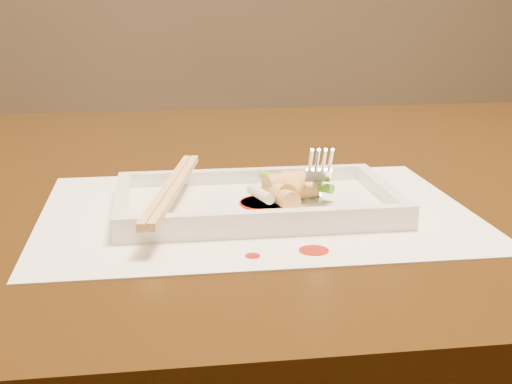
{
  "coord_description": "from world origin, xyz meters",
  "views": [
    {
      "loc": [
        -0.14,
        -0.81,
        0.95
      ],
      "look_at": [
        -0.05,
        -0.17,
        0.77
      ],
      "focal_mm": 50.0,
      "sensor_mm": 36.0,
      "label": 1
    }
  ],
  "objects": [
    {
      "name": "sauce_blob_0",
      "position": [
        -0.04,
        -0.17,
        0.76
      ],
      "size": [
        0.05,
        0.05,
        0.0
      ],
      "primitive_type": "cylinder",
      "color": "#9B1204",
      "rests_on": "plate_base"
    },
    {
      "name": "scallion_white",
      "position": [
        -0.04,
        -0.18,
        0.77
      ],
      "size": [
        0.02,
        0.04,
        0.01
      ],
      "primitive_type": "cylinder",
      "rotation": [
        1.57,
        0.0,
        0.3
      ],
      "color": "#EAEACC",
      "rests_on": "plate_base"
    },
    {
      "name": "chopstick_a",
      "position": [
        -0.13,
        -0.17,
        0.78
      ],
      "size": [
        0.05,
        0.23,
        0.01
      ],
      "primitive_type": "cube",
      "rotation": [
        0.0,
        0.0,
        -0.2
      ],
      "color": "#DDB06E",
      "rests_on": "plate_rim_near"
    },
    {
      "name": "placemat",
      "position": [
        -0.05,
        -0.17,
        0.75
      ],
      "size": [
        0.4,
        0.3,
        0.0
      ],
      "primitive_type": "cube",
      "color": "white",
      "rests_on": "table"
    },
    {
      "name": "rice_cake_3",
      "position": [
        -0.01,
        -0.16,
        0.77
      ],
      "size": [
        0.04,
        0.05,
        0.02
      ],
      "primitive_type": "cylinder",
      "rotation": [
        1.57,
        0.0,
        2.68
      ],
      "color": "#F4CD72",
      "rests_on": "plate_base"
    },
    {
      "name": "plate_rim_left",
      "position": [
        -0.17,
        -0.17,
        0.77
      ],
      "size": [
        0.01,
        0.14,
        0.01
      ],
      "primitive_type": "cube",
      "color": "white",
      "rests_on": "plate_base"
    },
    {
      "name": "plate_rim_near",
      "position": [
        -0.05,
        -0.24,
        0.77
      ],
      "size": [
        0.26,
        0.01,
        0.01
      ],
      "primitive_type": "cube",
      "color": "white",
      "rests_on": "plate_base"
    },
    {
      "name": "scallion_green",
      "position": [
        -0.0,
        -0.15,
        0.77
      ],
      "size": [
        0.06,
        0.07,
        0.01
      ],
      "primitive_type": "cylinder",
      "rotation": [
        1.57,
        0.0,
        0.73
      ],
      "color": "#47A61A",
      "rests_on": "plate_base"
    },
    {
      "name": "rice_cake_0",
      "position": [
        -0.03,
        -0.18,
        0.77
      ],
      "size": [
        0.03,
        0.05,
        0.02
      ],
      "primitive_type": "cylinder",
      "rotation": [
        1.57,
        0.0,
        0.23
      ],
      "color": "#F4CD72",
      "rests_on": "plate_base"
    },
    {
      "name": "chopstick_b",
      "position": [
        -0.12,
        -0.17,
        0.78
      ],
      "size": [
        0.05,
        0.23,
        0.01
      ],
      "primitive_type": "cube",
      "rotation": [
        0.0,
        0.0,
        -0.2
      ],
      "color": "#DDB06E",
      "rests_on": "plate_rim_near"
    },
    {
      "name": "rice_cake_4",
      "position": [
        -0.01,
        -0.15,
        0.77
      ],
      "size": [
        0.03,
        0.05,
        0.02
      ],
      "primitive_type": "cylinder",
      "rotation": [
        1.57,
        0.0,
        2.94
      ],
      "color": "#F4CD72",
      "rests_on": "plate_base"
    },
    {
      "name": "fork",
      "position": [
        0.02,
        -0.15,
        0.83
      ],
      "size": [
        0.09,
        0.1,
        0.14
      ],
      "primitive_type": null,
      "color": "silver",
      "rests_on": "plate_base"
    },
    {
      "name": "sauce_splatter_a",
      "position": [
        -0.02,
        -0.28,
        0.75
      ],
      "size": [
        0.02,
        0.02,
        0.0
      ],
      "primitive_type": "cylinder",
      "color": "#9B1204",
      "rests_on": "placemat"
    },
    {
      "name": "table",
      "position": [
        0.0,
        0.0,
        0.65
      ],
      "size": [
        1.4,
        0.9,
        0.75
      ],
      "color": "black",
      "rests_on": "ground"
    },
    {
      "name": "rice_cake_1",
      "position": [
        -0.01,
        -0.17,
        0.77
      ],
      "size": [
        0.04,
        0.02,
        0.02
      ],
      "primitive_type": "cylinder",
      "rotation": [
        1.57,
        0.0,
        1.77
      ],
      "color": "#F4CD72",
      "rests_on": "plate_base"
    },
    {
      "name": "rice_cake_2",
      "position": [
        -0.01,
        -0.18,
        0.78
      ],
      "size": [
        0.03,
        0.04,
        0.02
      ],
      "primitive_type": "cylinder",
      "rotation": [
        1.57,
        0.0,
        2.7
      ],
      "color": "#F4CD72",
      "rests_on": "plate_base"
    },
    {
      "name": "sauce_splatter_b",
      "position": [
        -0.07,
        -0.29,
        0.75
      ],
      "size": [
        0.01,
        0.01,
        0.0
      ],
      "primitive_type": "cylinder",
      "color": "#9B1204",
      "rests_on": "placemat"
    },
    {
      "name": "plate_rim_right",
      "position": [
        0.08,
        -0.17,
        0.77
      ],
      "size": [
        0.01,
        0.14,
        0.01
      ],
      "primitive_type": "cube",
      "color": "white",
      "rests_on": "plate_base"
    },
    {
      "name": "sauce_blob_1",
      "position": [
        -0.03,
        -0.17,
        0.76
      ],
      "size": [
        0.06,
        0.06,
        0.0
      ],
      "primitive_type": "cylinder",
      "color": "#9B1204",
      "rests_on": "plate_base"
    },
    {
      "name": "rice_cake_5",
      "position": [
        -0.02,
        -0.16,
        0.78
      ],
      "size": [
        0.04,
        0.03,
        0.02
      ],
      "primitive_type": "cylinder",
      "rotation": [
        1.57,
        0.0,
        1.96
      ],
      "color": "#F4CD72",
      "rests_on": "plate_base"
    },
    {
      "name": "plate_base",
      "position": [
        -0.05,
        -0.17,
        0.76
      ],
      "size": [
        0.26,
        0.16,
        0.01
      ],
      "primitive_type": "cube",
      "color": "white",
      "rests_on": "placemat"
    },
    {
      "name": "plate_rim_far",
      "position": [
        -0.05,
        -0.09,
        0.77
      ],
      "size": [
        0.26,
        0.01,
        0.01
      ],
      "primitive_type": "cube",
      "color": "white",
      "rests_on": "plate_base"
    },
    {
      "name": "veg_piece",
      "position": [
        -0.01,
        -0.13,
        0.77
      ],
      "size": [
        0.04,
        0.03,
        0.01
      ],
      "primitive_type": "cube",
      "rotation": [
        0.0,
        0.0,
        0.08
      ],
      "color": "black",
      "rests_on": "plate_base"
    }
  ]
}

